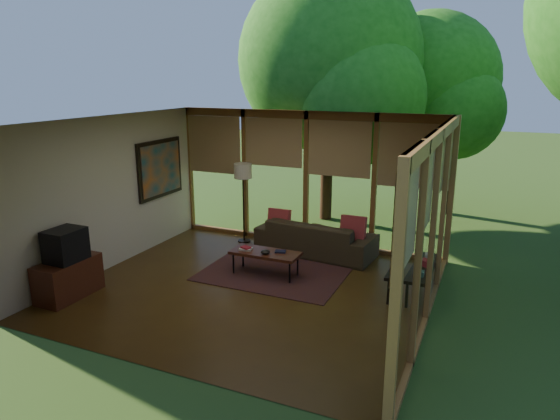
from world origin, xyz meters
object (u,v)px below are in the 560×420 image
at_px(sofa, 316,237).
at_px(side_console, 412,268).
at_px(television, 65,245).
at_px(floor_lamp, 243,175).
at_px(coffee_table, 265,254).
at_px(media_cabinet, 68,278).

height_order(sofa, side_console, sofa).
bearing_deg(television, side_console, 25.60).
relative_size(floor_lamp, coffee_table, 1.38).
relative_size(television, coffee_table, 0.46).
relative_size(coffee_table, side_console, 0.86).
height_order(sofa, media_cabinet, sofa).
relative_size(media_cabinet, side_console, 0.71).
distance_m(floor_lamp, coffee_table, 2.13).
xyz_separation_m(television, side_console, (4.85, 2.32, -0.44)).
bearing_deg(sofa, floor_lamp, 2.38).
distance_m(sofa, media_cabinet, 4.44).
xyz_separation_m(sofa, side_console, (2.00, -1.06, 0.08)).
distance_m(television, side_console, 5.40).
distance_m(sofa, television, 4.45).
relative_size(television, floor_lamp, 0.33).
xyz_separation_m(sofa, media_cabinet, (-2.87, -3.38, -0.03)).
bearing_deg(floor_lamp, television, -109.61).
bearing_deg(side_console, floor_lamp, 162.26).
distance_m(media_cabinet, coffee_table, 3.17).
height_order(coffee_table, side_console, side_console).
distance_m(media_cabinet, floor_lamp, 3.86).
xyz_separation_m(sofa, television, (-2.85, -3.38, 0.52)).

